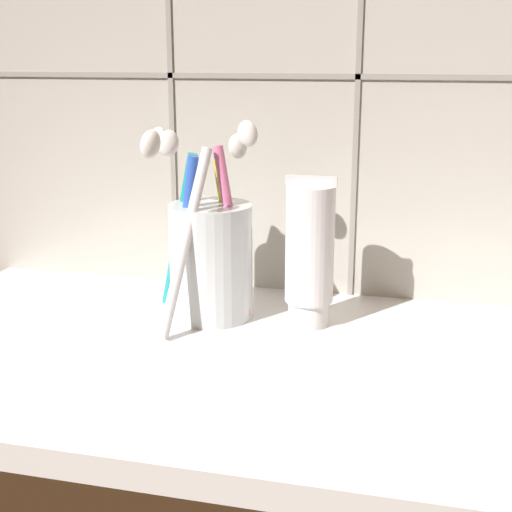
{
  "coord_description": "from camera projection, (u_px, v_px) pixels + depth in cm",
  "views": [
    {
      "loc": [
        8.67,
        -49.99,
        24.55
      ],
      "look_at": [
        -4.41,
        2.92,
        9.1
      ],
      "focal_mm": 50.0,
      "sensor_mm": 36.0,
      "label": 1
    }
  ],
  "objects": [
    {
      "name": "sink_counter",
      "position": [
        302.0,
        370.0,
        0.55
      ],
      "size": [
        71.29,
        33.15,
        2.0
      ],
      "primitive_type": "cube",
      "color": "white",
      "rests_on": "ground"
    },
    {
      "name": "toothbrush_cup",
      "position": [
        210.0,
        254.0,
        0.62
      ],
      "size": [
        10.72,
        12.41,
        17.51
      ],
      "color": "silver",
      "rests_on": "sink_counter"
    },
    {
      "name": "toothpaste_tube",
      "position": [
        310.0,
        253.0,
        0.6
      ],
      "size": [
        4.33,
        4.12,
        12.97
      ],
      "color": "white",
      "rests_on": "sink_counter"
    }
  ]
}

